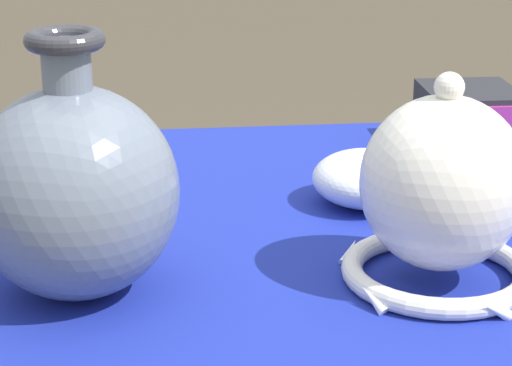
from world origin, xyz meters
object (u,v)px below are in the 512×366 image
Objects in this scene: mosaic_tile_box at (469,118)px; bowl_shallow_porcelain at (366,178)px; vase_tall_bulbous at (74,190)px; vase_dome_bell at (442,196)px.

mosaic_tile_box is 0.30m from bowl_shallow_porcelain.
mosaic_tile_box is at bearing 38.91° from vase_tall_bulbous.
vase_tall_bulbous reaches higher than vase_dome_bell.
vase_dome_bell is at bearing -2.19° from vase_tall_bulbous.
vase_dome_bell is at bearing -83.52° from bowl_shallow_porcelain.
bowl_shallow_porcelain is at bearing 96.48° from vase_dome_bell.
bowl_shallow_porcelain is (0.34, 0.21, -0.08)m from vase_tall_bulbous.
mosaic_tile_box is at bearing 68.90° from vase_dome_bell.
vase_dome_bell is at bearing -110.15° from mosaic_tile_box.
vase_tall_bulbous is 0.41m from bowl_shallow_porcelain.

